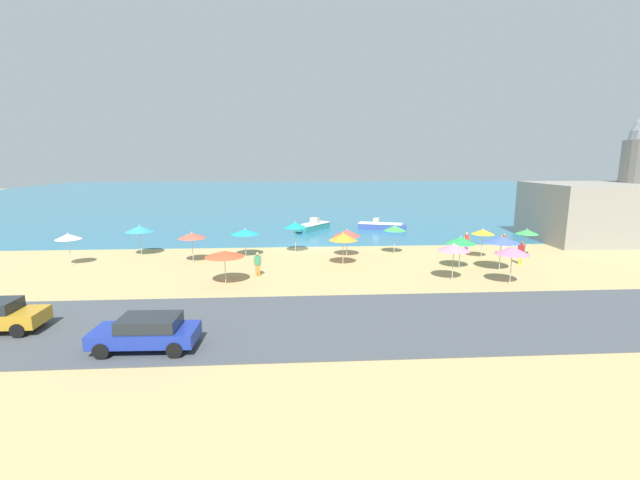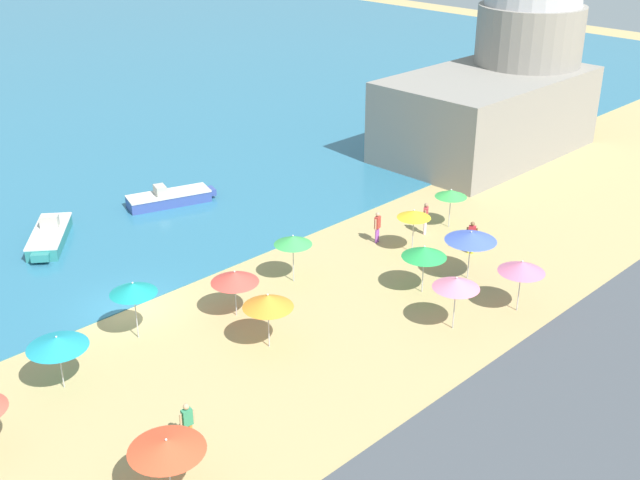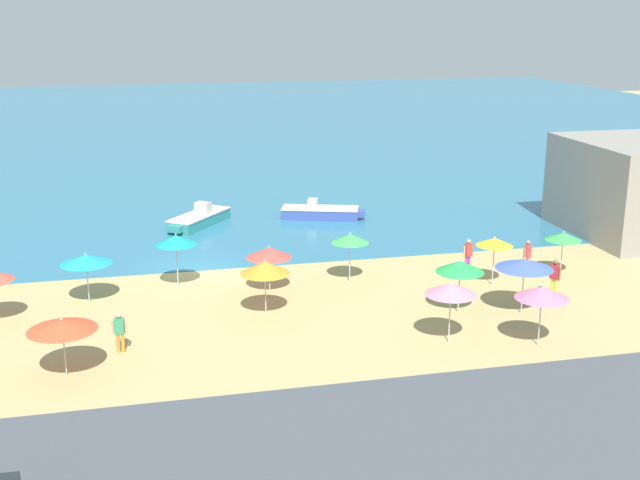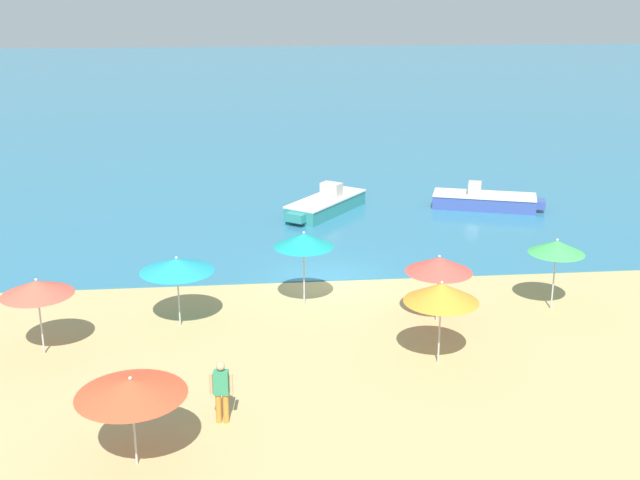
{
  "view_description": "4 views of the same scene",
  "coord_description": "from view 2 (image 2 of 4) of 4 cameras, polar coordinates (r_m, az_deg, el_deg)",
  "views": [
    {
      "loc": [
        -1.3,
        -37.33,
        7.75
      ],
      "look_at": [
        1.01,
        -1.62,
        0.93
      ],
      "focal_mm": 24.0,
      "sensor_mm": 36.0,
      "label": 1
    },
    {
      "loc": [
        -16.06,
        -28.27,
        18.05
      ],
      "look_at": [
        8.99,
        -3.11,
        1.48
      ],
      "focal_mm": 45.0,
      "sensor_mm": 36.0,
      "label": 2
    },
    {
      "loc": [
        -2.62,
        -38.72,
        12.56
      ],
      "look_at": [
        6.47,
        0.6,
        1.04
      ],
      "focal_mm": 45.0,
      "sensor_mm": 36.0,
      "label": 3
    },
    {
      "loc": [
        -3.01,
        -26.95,
        10.32
      ],
      "look_at": [
        -0.44,
        -1.12,
        1.94
      ],
      "focal_mm": 45.0,
      "sensor_mm": 36.0,
      "label": 4
    }
  ],
  "objects": [
    {
      "name": "skiff_offshore",
      "position": [
        44.41,
        -18.68,
        0.28
      ],
      "size": [
        4.18,
        4.82,
        1.32
      ],
      "color": "teal",
      "rests_on": "sea"
    },
    {
      "name": "ground_plane",
      "position": [
        37.19,
        -13.36,
        -4.77
      ],
      "size": [
        160.0,
        160.0,
        0.0
      ],
      "primitive_type": "plane",
      "color": "tan"
    },
    {
      "name": "beach_umbrella_3",
      "position": [
        36.93,
        7.43,
        -0.84
      ],
      "size": [
        2.09,
        2.09,
        2.39
      ],
      "color": "#B2B2B7",
      "rests_on": "ground_plane"
    },
    {
      "name": "beach_umbrella_10",
      "position": [
        44.06,
        9.3,
        3.29
      ],
      "size": [
        1.75,
        1.75,
        2.24
      ],
      "color": "#B2B2B7",
      "rests_on": "ground_plane"
    },
    {
      "name": "skiff_nearshore",
      "position": [
        47.81,
        -10.66,
        2.96
      ],
      "size": [
        5.31,
        2.97,
        1.23
      ],
      "color": "#374B95",
      "rests_on": "sea"
    },
    {
      "name": "harbor_fortress",
      "position": [
        57.86,
        13.26,
        11.04
      ],
      "size": [
        15.71,
        8.65,
        12.79
      ],
      "color": "gray",
      "rests_on": "ground_plane"
    },
    {
      "name": "beach_umbrella_0",
      "position": [
        25.82,
        -10.86,
        -14.14
      ],
      "size": [
        2.46,
        2.46,
        2.19
      ],
      "color": "#B2B2B7",
      "rests_on": "ground_plane"
    },
    {
      "name": "beach_umbrella_11",
      "position": [
        33.79,
        -13.15,
        -3.37
      ],
      "size": [
        1.98,
        1.98,
        2.66
      ],
      "color": "#B2B2B7",
      "rests_on": "ground_plane"
    },
    {
      "name": "beach_umbrella_14",
      "position": [
        37.57,
        -1.93,
        -0.02
      ],
      "size": [
        1.82,
        1.82,
        2.44
      ],
      "color": "#B2B2B7",
      "rests_on": "ground_plane"
    },
    {
      "name": "bather_1",
      "position": [
        41.52,
        10.74,
        0.3
      ],
      "size": [
        0.37,
        0.51,
        1.77
      ],
      "color": "#D2D63A",
      "rests_on": "ground_plane"
    },
    {
      "name": "beach_umbrella_8",
      "position": [
        32.48,
        -3.73,
        -4.36
      ],
      "size": [
        2.1,
        2.1,
        2.48
      ],
      "color": "#B2B2B7",
      "rests_on": "ground_plane"
    },
    {
      "name": "beach_umbrella_2",
      "position": [
        31.55,
        -18.2,
        -6.92
      ],
      "size": [
        2.31,
        2.31,
        2.29
      ],
      "color": "#B2B2B7",
      "rests_on": "ground_plane"
    },
    {
      "name": "beach_umbrella_4",
      "position": [
        40.76,
        6.7,
        1.84
      ],
      "size": [
        1.73,
        1.73,
        2.38
      ],
      "color": "#B2B2B7",
      "rests_on": "ground_plane"
    },
    {
      "name": "bather_2",
      "position": [
        28.33,
        -9.42,
        -12.6
      ],
      "size": [
        0.57,
        0.26,
        1.64
      ],
      "color": "orange",
      "rests_on": "ground_plane"
    },
    {
      "name": "beach_umbrella_9",
      "position": [
        38.47,
        10.69,
        0.25
      ],
      "size": [
        2.48,
        2.48,
        2.49
      ],
      "color": "#B2B2B7",
      "rests_on": "ground_plane"
    },
    {
      "name": "bather_0",
      "position": [
        43.37,
        7.52,
        1.66
      ],
      "size": [
        0.5,
        0.37,
        1.79
      ],
      "color": "#F8D2E1",
      "rests_on": "ground_plane"
    },
    {
      "name": "beach_umbrella_1",
      "position": [
        36.12,
        14.16,
        -1.86
      ],
      "size": [
        2.07,
        2.07,
        2.5
      ],
      "color": "#B2B2B7",
      "rests_on": "ground_plane"
    },
    {
      "name": "bather_3",
      "position": [
        42.14,
        4.11,
        1.03
      ],
      "size": [
        0.55,
        0.31,
        1.71
      ],
      "color": "purple",
      "rests_on": "ground_plane"
    },
    {
      "name": "beach_umbrella_6",
      "position": [
        34.95,
        -6.09,
        -2.64
      ],
      "size": [
        2.12,
        2.12,
        2.22
      ],
      "color": "#B2B2B7",
      "rests_on": "ground_plane"
    },
    {
      "name": "beach_umbrella_7",
      "position": [
        34.14,
        9.67,
        -3.04
      ],
      "size": [
        2.01,
        2.01,
        2.49
      ],
      "color": "#B2B2B7",
      "rests_on": "ground_plane"
    }
  ]
}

